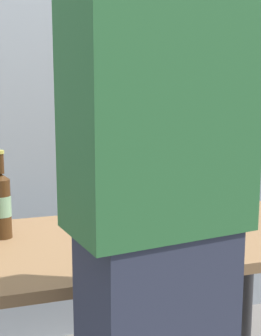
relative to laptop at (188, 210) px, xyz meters
The scene contains 5 objects.
desk 0.37m from the laptop, 159.73° to the right, with size 1.57×0.72×0.77m.
laptop is the anchor object (origin of this frame).
beer_bottle_amber 0.72m from the laptop, behind, with size 0.06×0.06×0.31m.
person_figure 0.82m from the laptop, 120.17° to the right, with size 0.42×0.33×1.80m.
back_wall 0.90m from the laptop, 115.05° to the left, with size 6.00×0.10×2.60m, color #99A3AD.
Camera 1 is at (-0.45, -1.52, 1.30)m, focal length 49.68 mm.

